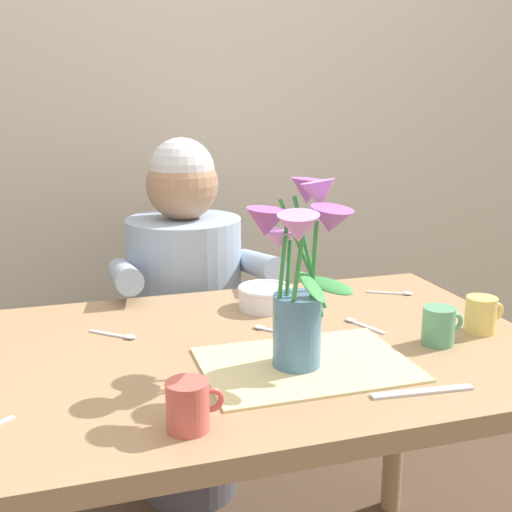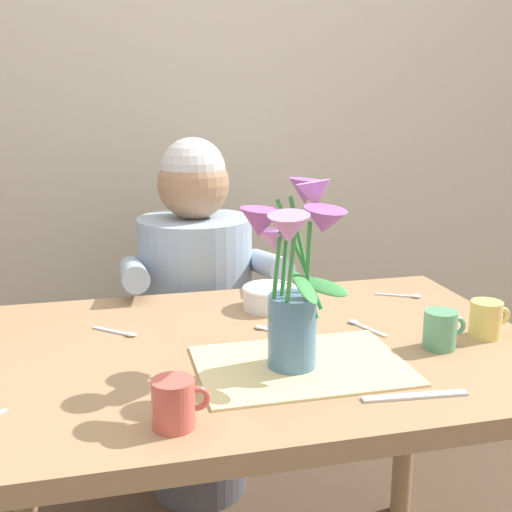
# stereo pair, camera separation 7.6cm
# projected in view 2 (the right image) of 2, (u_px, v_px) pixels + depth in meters

# --- Properties ---
(wood_panel_backdrop) EXTENTS (4.00, 0.10, 2.50)m
(wood_panel_backdrop) POSITION_uv_depth(u_px,v_px,m) (185.00, 96.00, 2.19)
(wood_panel_backdrop) COLOR beige
(wood_panel_backdrop) RESTS_ON ground_plane
(dining_table) EXTENTS (1.20, 0.80, 0.74)m
(dining_table) POSITION_uv_depth(u_px,v_px,m) (256.00, 387.00, 1.35)
(dining_table) COLOR #9E7A56
(dining_table) RESTS_ON ground_plane
(seated_person) EXTENTS (0.45, 0.47, 1.14)m
(seated_person) POSITION_uv_depth(u_px,v_px,m) (197.00, 326.00, 1.94)
(seated_person) COLOR #4C4C56
(seated_person) RESTS_ON ground_plane
(striped_placemat) EXTENTS (0.40, 0.28, 0.00)m
(striped_placemat) POSITION_uv_depth(u_px,v_px,m) (301.00, 365.00, 1.22)
(striped_placemat) COLOR beige
(striped_placemat) RESTS_ON dining_table
(flower_vase) EXTENTS (0.22, 0.27, 0.36)m
(flower_vase) POSITION_uv_depth(u_px,v_px,m) (294.00, 272.00, 1.16)
(flower_vase) COLOR teal
(flower_vase) RESTS_ON dining_table
(ceramic_bowl) EXTENTS (0.14, 0.14, 0.06)m
(ceramic_bowl) POSITION_uv_depth(u_px,v_px,m) (270.00, 296.00, 1.55)
(ceramic_bowl) COLOR white
(ceramic_bowl) RESTS_ON dining_table
(dinner_knife) EXTENTS (0.19, 0.03, 0.00)m
(dinner_knife) POSITION_uv_depth(u_px,v_px,m) (415.00, 396.00, 1.09)
(dinner_knife) COLOR silver
(dinner_knife) RESTS_ON dining_table
(coffee_cup) EXTENTS (0.09, 0.07, 0.08)m
(coffee_cup) POSITION_uv_depth(u_px,v_px,m) (441.00, 329.00, 1.30)
(coffee_cup) COLOR #569970
(coffee_cup) RESTS_ON dining_table
(tea_cup) EXTENTS (0.09, 0.07, 0.08)m
(tea_cup) POSITION_uv_depth(u_px,v_px,m) (486.00, 319.00, 1.36)
(tea_cup) COLOR #E5C666
(tea_cup) RESTS_ON dining_table
(ceramic_mug) EXTENTS (0.09, 0.07, 0.08)m
(ceramic_mug) POSITION_uv_depth(u_px,v_px,m) (175.00, 403.00, 0.99)
(ceramic_mug) COLOR #CC564C
(ceramic_mug) RESTS_ON dining_table
(spoon_0) EXTENTS (0.06, 0.12, 0.01)m
(spoon_0) POSITION_uv_depth(u_px,v_px,m) (361.00, 326.00, 1.43)
(spoon_0) COLOR silver
(spoon_0) RESTS_ON dining_table
(spoon_1) EXTENTS (0.09, 0.10, 0.01)m
(spoon_1) POSITION_uv_depth(u_px,v_px,m) (270.00, 330.00, 1.40)
(spoon_1) COLOR silver
(spoon_1) RESTS_ON dining_table
(spoon_3) EXTENTS (0.10, 0.09, 0.01)m
(spoon_3) POSITION_uv_depth(u_px,v_px,m) (122.00, 333.00, 1.38)
(spoon_3) COLOR silver
(spoon_3) RESTS_ON dining_table
(spoon_4) EXTENTS (0.11, 0.07, 0.01)m
(spoon_4) POSITION_uv_depth(u_px,v_px,m) (406.00, 296.00, 1.64)
(spoon_4) COLOR silver
(spoon_4) RESTS_ON dining_table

